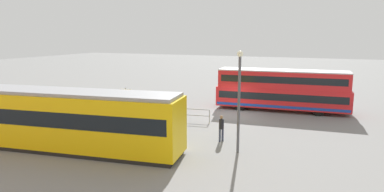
% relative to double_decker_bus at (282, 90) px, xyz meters
% --- Properties ---
extents(ground_plane, '(160.00, 160.00, 0.00)m').
position_rel_double_decker_bus_xyz_m(ground_plane, '(3.63, 3.29, -1.93)').
color(ground_plane, slate).
extents(double_decker_bus, '(11.88, 3.51, 3.75)m').
position_rel_double_decker_bus_xyz_m(double_decker_bus, '(0.00, 0.00, 0.00)').
color(double_decker_bus, red).
rests_on(double_decker_bus, ground).
extents(tram_yellow, '(15.99, 4.89, 3.64)m').
position_rel_double_decker_bus_xyz_m(tram_yellow, '(10.95, 16.17, -0.04)').
color(tram_yellow, '#E5B70C').
rests_on(tram_yellow, ground).
extents(pedestrian_near_railing, '(0.37, 0.37, 1.74)m').
position_rel_double_decker_bus_xyz_m(pedestrian_near_railing, '(9.41, 8.31, -0.92)').
color(pedestrian_near_railing, black).
rests_on(pedestrian_near_railing, ground).
extents(pedestrian_crossing, '(0.45, 0.45, 1.74)m').
position_rel_double_decker_bus_xyz_m(pedestrian_crossing, '(2.14, 10.89, -0.92)').
color(pedestrian_crossing, '#33384C').
rests_on(pedestrian_crossing, ground).
extents(pedestrian_railing, '(7.72, 1.20, 1.08)m').
position_rel_double_decker_bus_xyz_m(pedestrian_railing, '(8.31, 7.34, -1.19)').
color(pedestrian_railing, gray).
rests_on(pedestrian_railing, ground).
extents(info_sign, '(1.14, 0.28, 2.43)m').
position_rel_double_decker_bus_xyz_m(info_sign, '(11.91, 7.36, -0.24)').
color(info_sign, slate).
rests_on(info_sign, ground).
extents(street_lamp, '(0.36, 0.36, 5.99)m').
position_rel_double_decker_bus_xyz_m(street_lamp, '(0.57, 12.51, 1.63)').
color(street_lamp, '#4C4C51').
rests_on(street_lamp, ground).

